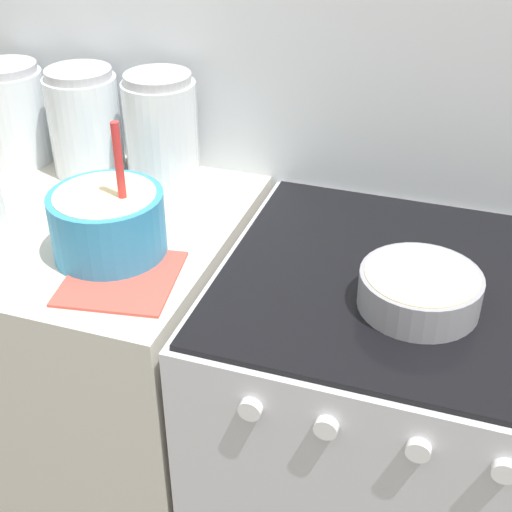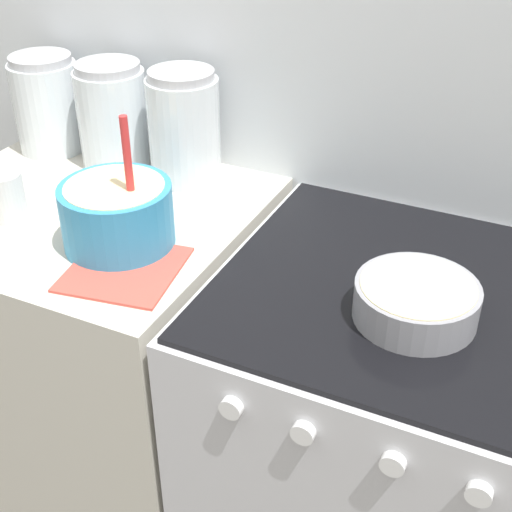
# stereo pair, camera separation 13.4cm
# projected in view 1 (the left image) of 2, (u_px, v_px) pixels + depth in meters

# --- Properties ---
(wall_back) EXTENTS (4.51, 0.05, 2.40)m
(wall_back) POSITION_uv_depth(u_px,v_px,m) (276.00, 64.00, 1.62)
(wall_back) COLOR silver
(wall_back) RESTS_ON ground_plane
(countertop_cabinet) EXTENTS (0.76, 0.68, 0.93)m
(countertop_cabinet) POSITION_uv_depth(u_px,v_px,m) (89.00, 375.00, 1.82)
(countertop_cabinet) COLOR beige
(countertop_cabinet) RESTS_ON ground_plane
(stove) EXTENTS (0.74, 0.70, 0.93)m
(stove) POSITION_uv_depth(u_px,v_px,m) (386.00, 448.00, 1.62)
(stove) COLOR silver
(stove) RESTS_ON ground_plane
(mixing_bowl) EXTENTS (0.23, 0.23, 0.29)m
(mixing_bowl) POSITION_uv_depth(u_px,v_px,m) (108.00, 220.00, 1.41)
(mixing_bowl) COLOR #338CBF
(mixing_bowl) RESTS_ON countertop_cabinet
(baking_pan) EXTENTS (0.22, 0.22, 0.07)m
(baking_pan) POSITION_uv_depth(u_px,v_px,m) (420.00, 289.00, 1.28)
(baking_pan) COLOR gray
(baking_pan) RESTS_ON stove
(storage_jar_left) EXTENTS (0.17, 0.17, 0.25)m
(storage_jar_left) POSITION_uv_depth(u_px,v_px,m) (14.00, 120.00, 1.77)
(storage_jar_left) COLOR silver
(storage_jar_left) RESTS_ON countertop_cabinet
(storage_jar_middle) EXTENTS (0.17, 0.17, 0.26)m
(storage_jar_middle) POSITION_uv_depth(u_px,v_px,m) (86.00, 129.00, 1.72)
(storage_jar_middle) COLOR silver
(storage_jar_middle) RESTS_ON countertop_cabinet
(storage_jar_right) EXTENTS (0.17, 0.17, 0.27)m
(storage_jar_right) POSITION_uv_depth(u_px,v_px,m) (162.00, 138.00, 1.66)
(storage_jar_right) COLOR silver
(storage_jar_right) RESTS_ON countertop_cabinet
(recipe_page) EXTENTS (0.24, 0.25, 0.01)m
(recipe_page) POSITION_uv_depth(u_px,v_px,m) (121.00, 278.00, 1.37)
(recipe_page) COLOR #CC4C3F
(recipe_page) RESTS_ON countertop_cabinet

